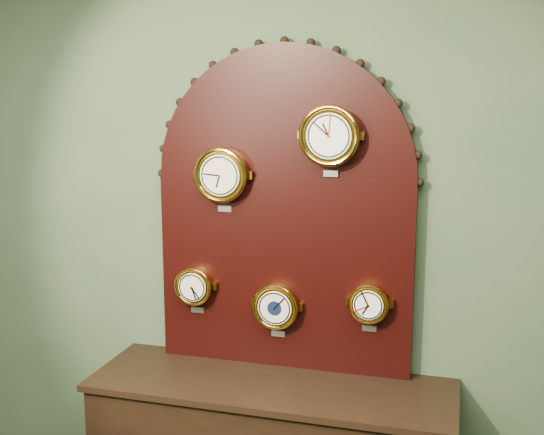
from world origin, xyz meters
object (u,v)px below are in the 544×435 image
(barometer, at_px, (276,306))
(hygrometer, at_px, (195,286))
(tide_clock, at_px, (369,303))
(arabic_clock, at_px, (330,136))
(roman_clock, at_px, (222,175))
(display_board, at_px, (284,200))

(barometer, bearing_deg, hygrometer, 179.86)
(hygrometer, bearing_deg, tide_clock, 0.01)
(arabic_clock, xyz_separation_m, barometer, (-0.24, 0.00, -0.79))
(roman_clock, relative_size, hygrometer, 1.28)
(roman_clock, distance_m, arabic_clock, 0.53)
(display_board, distance_m, barometer, 0.49)
(arabic_clock, distance_m, hygrometer, 0.97)
(display_board, distance_m, roman_clock, 0.31)
(hygrometer, height_order, tide_clock, hygrometer)
(display_board, bearing_deg, arabic_clock, -16.87)
(barometer, bearing_deg, arabic_clock, -0.26)
(arabic_clock, bearing_deg, hygrometer, 179.82)
(hygrometer, bearing_deg, roman_clock, -0.69)
(hygrometer, bearing_deg, display_board, 8.80)
(barometer, bearing_deg, roman_clock, -179.82)
(display_board, height_order, roman_clock, display_board)
(display_board, xyz_separation_m, barometer, (-0.02, -0.07, -0.49))
(display_board, height_order, barometer, display_board)
(tide_clock, bearing_deg, roman_clock, -179.84)
(roman_clock, bearing_deg, tide_clock, 0.16)
(roman_clock, bearing_deg, display_board, 13.68)
(roman_clock, height_order, arabic_clock, arabic_clock)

